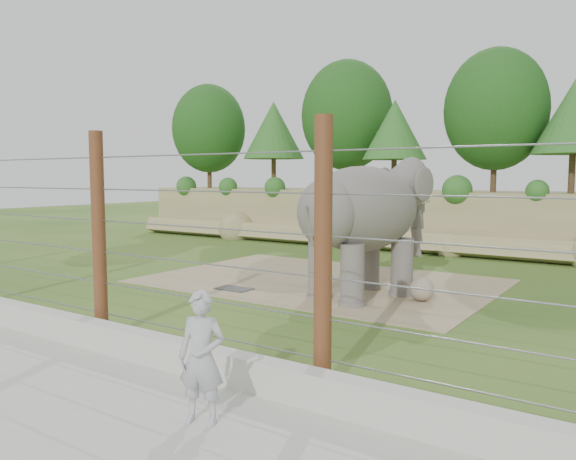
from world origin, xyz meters
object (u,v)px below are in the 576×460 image
Objects in this scene: elephant at (362,229)px; zookeeper at (202,358)px; stone_ball at (422,289)px; barrier_fence at (99,236)px.

elephant is 8.18m from zookeeper.
zookeeper is at bearing -88.46° from stone_ball.
zookeeper is (4.26, -1.75, -1.14)m from barrier_fence.
barrier_fence is (-2.51, -6.19, 0.22)m from elephant.
elephant is 2.59× the size of zookeeper.
stone_ball is at bearing 73.39° from zookeeper.
stone_ball is 0.03× the size of barrier_fence.
barrier_fence is 11.89× the size of zookeeper.
elephant is at bearing 84.27° from zookeeper.
elephant is at bearing 67.93° from barrier_fence.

